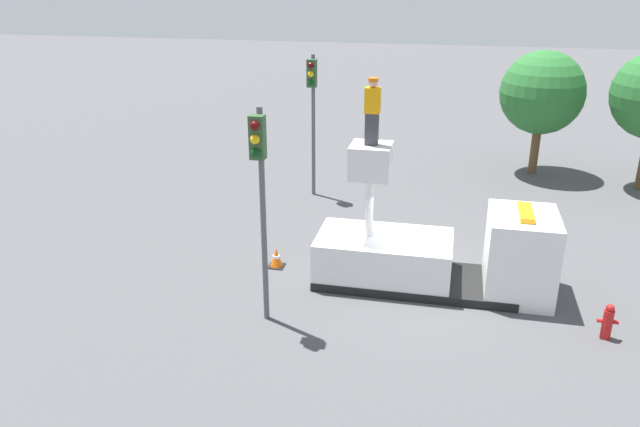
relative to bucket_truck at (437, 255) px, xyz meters
name	(u,v)px	position (x,y,z in m)	size (l,w,h in m)	color
ground_plane	(414,283)	(-0.57, 0.00, -0.92)	(120.00, 120.00, 0.00)	#4C4C4F
bucket_truck	(437,255)	(0.00, 0.00, 0.00)	(6.42, 2.22, 3.95)	black
worker	(372,112)	(-1.91, 0.00, 3.92)	(0.40, 0.26, 1.75)	#38383D
traffic_light_pole	(260,176)	(-4.09, -2.83, 2.91)	(0.34, 0.57, 5.41)	#515156
traffic_light_across	(312,98)	(-5.01, 6.53, 2.89)	(0.34, 0.57, 5.38)	#515156
fire_hydrant	(608,322)	(4.13, -1.84, -0.47)	(0.48, 0.24, 0.91)	red
traffic_cone_rear	(276,258)	(-4.66, 0.18, -0.64)	(0.47, 0.47, 0.58)	black
tree_left_bg	(542,93)	(3.66, 11.37, 2.55)	(3.45, 3.45, 5.22)	brown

